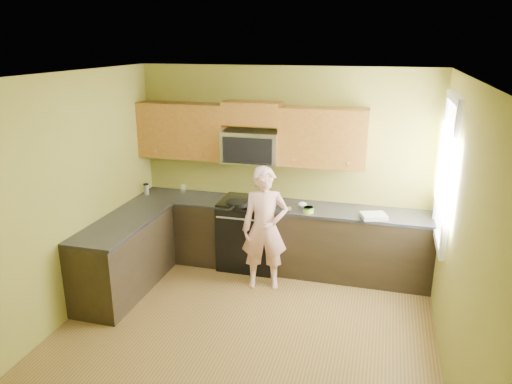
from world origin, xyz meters
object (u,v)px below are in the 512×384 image
(stove, at_px, (249,233))
(butter_tub, at_px, (308,213))
(travel_mug, at_px, (147,194))
(woman, at_px, (265,229))
(frying_pan, at_px, (237,206))
(microwave, at_px, (251,162))

(stove, height_order, butter_tub, butter_tub)
(travel_mug, bearing_deg, butter_tub, -3.61)
(butter_tub, bearing_deg, travel_mug, 176.39)
(stove, xyz_separation_m, butter_tub, (0.84, -0.19, 0.45))
(travel_mug, bearing_deg, woman, -14.63)
(woman, bearing_deg, frying_pan, 134.13)
(frying_pan, height_order, butter_tub, frying_pan)
(stove, height_order, woman, woman)
(microwave, xyz_separation_m, butter_tub, (0.84, -0.31, -0.53))
(stove, bearing_deg, frying_pan, -109.77)
(stove, relative_size, travel_mug, 5.94)
(woman, relative_size, travel_mug, 9.80)
(stove, distance_m, woman, 0.70)
(woman, height_order, butter_tub, woman)
(stove, distance_m, travel_mug, 1.57)
(frying_pan, relative_size, travel_mug, 3.03)
(butter_tub, bearing_deg, stove, 167.33)
(frying_pan, xyz_separation_m, butter_tub, (0.93, 0.06, -0.03))
(woman, relative_size, frying_pan, 3.24)
(stove, relative_size, butter_tub, 7.07)
(frying_pan, bearing_deg, butter_tub, 4.20)
(microwave, bearing_deg, travel_mug, -173.68)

